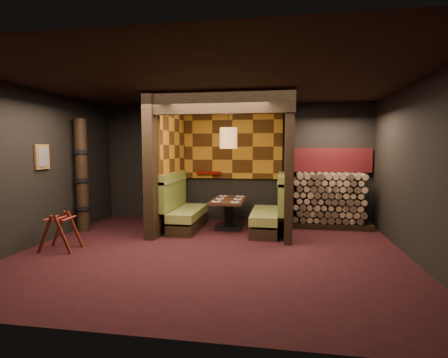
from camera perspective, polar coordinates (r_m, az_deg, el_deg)
floor at (r=6.11m, az=-2.04°, el=-11.96°), size 6.50×5.50×0.02m
ceiling at (r=5.95m, az=-2.13°, el=15.53°), size 6.50×5.50×0.02m
wall_back at (r=8.58m, az=1.60°, el=2.66°), size 6.50×0.02×2.85m
wall_front at (r=3.21m, az=-11.94°, el=-1.30°), size 6.50×0.02×2.85m
wall_left at (r=7.25m, az=-28.24°, el=1.65°), size 0.02×5.50×2.85m
wall_right at (r=6.11m, az=29.44°, el=1.10°), size 0.02×5.50×2.85m
partition_left at (r=7.81m, az=-9.41°, el=2.37°), size 0.20×2.20×2.85m
partition_right at (r=7.44m, az=10.45°, el=2.23°), size 0.15×2.10×2.85m
header_beam at (r=6.60m, az=-1.09°, el=12.46°), size 2.85×0.18×0.44m
tapa_back_panel at (r=8.52m, az=1.39°, el=5.31°), size 2.40×0.06×1.55m
tapa_side_panel at (r=7.93m, az=-8.22°, el=5.50°), size 0.04×1.85×1.45m
lacquer_shelf at (r=8.59m, az=-2.48°, el=1.03°), size 0.60×0.12×0.07m
booth_bench_left at (r=7.80m, az=-6.59°, el=-5.17°), size 0.68×1.60×1.14m
booth_bench_right at (r=7.51m, az=7.50°, el=-5.58°), size 0.68×1.60×1.14m
dining_table at (r=7.74m, az=0.77°, el=-4.97°), size 0.70×1.27×0.67m
place_settings at (r=7.70m, az=0.78°, el=-3.19°), size 0.59×1.05×0.03m
pendant_lamp at (r=7.57m, az=0.73°, el=6.68°), size 0.38×0.38×1.08m
framed_picture at (r=7.30m, az=-27.55°, el=3.23°), size 0.05×0.36×0.46m
luggage_rack at (r=6.79m, az=-25.14°, el=-7.61°), size 0.67×0.49×0.70m
totem_column at (r=8.05m, az=-22.21°, el=0.44°), size 0.31×0.31×2.40m
firewood_stack at (r=8.24m, az=17.15°, el=-3.33°), size 1.73×0.70×1.22m
mosaic_header at (r=8.49m, az=17.01°, el=2.96°), size 1.83×0.10×0.56m
bay_front_post at (r=7.70m, az=11.08°, el=2.31°), size 0.08×0.08×2.85m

